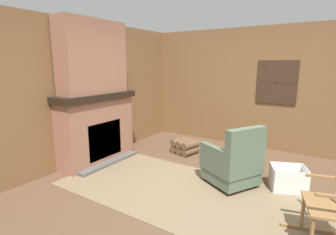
{
  "coord_description": "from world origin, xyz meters",
  "views": [
    {
      "loc": [
        1.34,
        -3.15,
        1.77
      ],
      "look_at": [
        -0.97,
        0.41,
        0.9
      ],
      "focal_mm": 28.0,
      "sensor_mm": 36.0,
      "label": 1
    }
  ],
  "objects_px": {
    "oil_lamp_vase": "(70,91)",
    "decorative_plate_on_mantel": "(97,87)",
    "firewood_stack": "(185,146)",
    "armchair": "(233,164)",
    "laundry_basket": "(288,178)",
    "storage_case": "(111,87)",
    "rocking_chair": "(336,209)"
  },
  "relations": [
    {
      "from": "armchair",
      "to": "laundry_basket",
      "type": "relative_size",
      "value": 1.63
    },
    {
      "from": "rocking_chair",
      "to": "laundry_basket",
      "type": "xyz_separation_m",
      "value": [
        -0.57,
        1.07,
        -0.25
      ]
    },
    {
      "from": "laundry_basket",
      "to": "oil_lamp_vase",
      "type": "distance_m",
      "value": 3.57
    },
    {
      "from": "firewood_stack",
      "to": "oil_lamp_vase",
      "type": "height_order",
      "value": "oil_lamp_vase"
    },
    {
      "from": "decorative_plate_on_mantel",
      "to": "storage_case",
      "type": "bearing_deg",
      "value": 86.69
    },
    {
      "from": "rocking_chair",
      "to": "decorative_plate_on_mantel",
      "type": "height_order",
      "value": "decorative_plate_on_mantel"
    },
    {
      "from": "rocking_chair",
      "to": "storage_case",
      "type": "relative_size",
      "value": 4.94
    },
    {
      "from": "armchair",
      "to": "firewood_stack",
      "type": "bearing_deg",
      "value": -5.2
    },
    {
      "from": "firewood_stack",
      "to": "oil_lamp_vase",
      "type": "relative_size",
      "value": 2.32
    },
    {
      "from": "armchair",
      "to": "decorative_plate_on_mantel",
      "type": "relative_size",
      "value": 4.16
    },
    {
      "from": "laundry_basket",
      "to": "storage_case",
      "type": "height_order",
      "value": "storage_case"
    },
    {
      "from": "armchair",
      "to": "storage_case",
      "type": "bearing_deg",
      "value": 27.45
    },
    {
      "from": "armchair",
      "to": "oil_lamp_vase",
      "type": "relative_size",
      "value": 4.02
    },
    {
      "from": "firewood_stack",
      "to": "storage_case",
      "type": "distance_m",
      "value": 1.86
    },
    {
      "from": "rocking_chair",
      "to": "storage_case",
      "type": "distance_m",
      "value": 3.93
    },
    {
      "from": "firewood_stack",
      "to": "oil_lamp_vase",
      "type": "distance_m",
      "value": 2.41
    },
    {
      "from": "rocking_chair",
      "to": "oil_lamp_vase",
      "type": "bearing_deg",
      "value": -14.23
    },
    {
      "from": "rocking_chair",
      "to": "firewood_stack",
      "type": "distance_m",
      "value": 3.07
    },
    {
      "from": "storage_case",
      "to": "decorative_plate_on_mantel",
      "type": "xyz_separation_m",
      "value": [
        -0.02,
        -0.35,
        0.03
      ]
    },
    {
      "from": "armchair",
      "to": "storage_case",
      "type": "distance_m",
      "value": 2.65
    },
    {
      "from": "oil_lamp_vase",
      "to": "storage_case",
      "type": "bearing_deg",
      "value": 89.99
    },
    {
      "from": "oil_lamp_vase",
      "to": "storage_case",
      "type": "distance_m",
      "value": 0.92
    },
    {
      "from": "laundry_basket",
      "to": "oil_lamp_vase",
      "type": "relative_size",
      "value": 2.47
    },
    {
      "from": "storage_case",
      "to": "rocking_chair",
      "type": "bearing_deg",
      "value": -12.45
    },
    {
      "from": "armchair",
      "to": "laundry_basket",
      "type": "height_order",
      "value": "armchair"
    },
    {
      "from": "laundry_basket",
      "to": "decorative_plate_on_mantel",
      "type": "bearing_deg",
      "value": -169.4
    },
    {
      "from": "rocking_chair",
      "to": "firewood_stack",
      "type": "relative_size",
      "value": 2.29
    },
    {
      "from": "storage_case",
      "to": "decorative_plate_on_mantel",
      "type": "bearing_deg",
      "value": -93.31
    },
    {
      "from": "firewood_stack",
      "to": "armchair",
      "type": "bearing_deg",
      "value": -34.07
    },
    {
      "from": "firewood_stack",
      "to": "decorative_plate_on_mantel",
      "type": "xyz_separation_m",
      "value": [
        -1.18,
        -1.16,
        1.23
      ]
    },
    {
      "from": "laundry_basket",
      "to": "decorative_plate_on_mantel",
      "type": "relative_size",
      "value": 2.56
    },
    {
      "from": "oil_lamp_vase",
      "to": "decorative_plate_on_mantel",
      "type": "distance_m",
      "value": 0.57
    }
  ]
}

